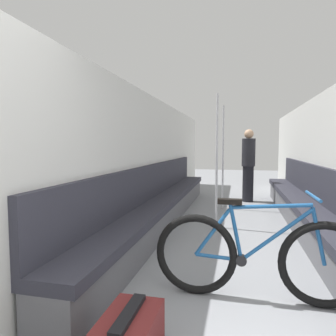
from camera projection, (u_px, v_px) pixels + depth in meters
name	position (u px, v px, depth m)	size (l,w,h in m)	color
wall_left	(146.00, 160.00, 4.86)	(0.10, 10.51, 2.11)	silver
wall_right	(331.00, 162.00, 4.23)	(0.10, 10.51, 2.11)	silver
bench_seat_row_left	(162.00, 205.00, 4.94)	(0.45, 6.33, 0.98)	#5B5B60
bench_seat_row_right	(309.00, 212.00, 4.43)	(0.45, 6.33, 0.98)	#5B5B60
bicycle	(257.00, 257.00, 2.48)	(1.73, 0.46, 0.91)	black
grab_pole_near	(223.00, 159.00, 6.06)	(0.08, 0.08, 2.09)	gray
grab_pole_far	(217.00, 163.00, 4.65)	(0.08, 0.08, 2.09)	gray
passenger_standing	(248.00, 164.00, 6.85)	(0.30, 0.30, 1.66)	black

